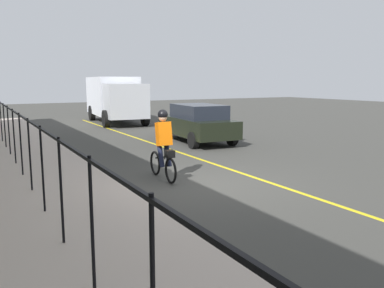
# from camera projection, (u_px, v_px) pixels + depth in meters

# --- Properties ---
(ground_plane) EXTENTS (80.00, 80.00, 0.00)m
(ground_plane) POSITION_uv_depth(u_px,v_px,m) (202.00, 185.00, 9.81)
(ground_plane) COLOR #3D3C38
(lane_line_centre) EXTENTS (36.00, 0.12, 0.01)m
(lane_line_centre) POSITION_uv_depth(u_px,v_px,m) (254.00, 177.00, 10.58)
(lane_line_centre) COLOR yellow
(lane_line_centre) RESTS_ON ground
(sidewalk) EXTENTS (40.00, 3.20, 0.15)m
(sidewalk) POSITION_uv_depth(u_px,v_px,m) (60.00, 202.00, 8.15)
(sidewalk) COLOR #B7A699
(sidewalk) RESTS_ON ground
(iron_fence) EXTENTS (19.98, 0.04, 1.60)m
(iron_fence) POSITION_uv_depth(u_px,v_px,m) (29.00, 138.00, 8.62)
(iron_fence) COLOR black
(iron_fence) RESTS_ON sidewalk
(cyclist_lead) EXTENTS (1.71, 0.38, 1.83)m
(cyclist_lead) POSITION_uv_depth(u_px,v_px,m) (164.00, 145.00, 10.20)
(cyclist_lead) COLOR black
(cyclist_lead) RESTS_ON ground
(patrol_sedan) EXTENTS (4.53, 2.20, 1.58)m
(patrol_sedan) POSITION_uv_depth(u_px,v_px,m) (197.00, 122.00, 16.58)
(patrol_sedan) COLOR black
(patrol_sedan) RESTS_ON ground
(box_truck_background) EXTENTS (6.90, 3.03, 2.78)m
(box_truck_background) POSITION_uv_depth(u_px,v_px,m) (115.00, 97.00, 24.39)
(box_truck_background) COLOR silver
(box_truck_background) RESTS_ON ground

